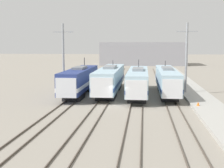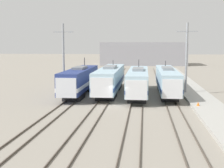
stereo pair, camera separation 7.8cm
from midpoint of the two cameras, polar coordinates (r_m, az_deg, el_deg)
The scene contains 14 objects.
ground_plane at distance 38.94m, azimuth 1.19°, elevation -4.01°, with size 400.00×400.00×0.00m, color gray.
rail_pair_far_left at distance 39.99m, azimuth -8.28°, elevation -3.67°, with size 1.51×120.00×0.15m.
rail_pair_center_left at distance 39.16m, azimuth -2.02°, elevation -3.84°, with size 1.51×120.00×0.15m.
rail_pair_center_right at distance 38.81m, azimuth 4.43°, elevation -3.96°, with size 1.51×120.00×0.15m.
rail_pair_far_right at distance 38.95m, azimuth 10.91°, elevation -4.03°, with size 1.51×120.00×0.15m.
locomotive_far_left at distance 46.98m, azimuth -6.07°, elevation 0.61°, with size 2.91×17.16×5.49m.
locomotive_center_left at distance 48.33m, azimuth -0.46°, elevation 0.85°, with size 3.11×20.02×4.92m.
locomotive_center_right at distance 46.17m, azimuth 4.70°, elevation 0.44°, with size 2.91×18.41×5.19m.
locomotive_far_right at distance 48.03m, azimuth 9.99°, elevation 0.62°, with size 2.75×19.59×4.90m.
catenary_tower_left at distance 49.32m, azimuth -8.93°, elevation 4.91°, with size 3.16×0.34×10.80m.
catenary_tower_right at distance 48.10m, azimuth 13.39°, elevation 4.74°, with size 3.16×0.34×10.80m.
platform at distance 39.53m, azimuth 17.05°, elevation -3.87°, with size 4.00×120.00×0.39m.
traffic_cone at distance 38.35m, azimuth 15.42°, elevation -3.50°, with size 0.36×0.36×0.47m.
depot_building at distance 117.73m, azimuth 5.68°, elevation 5.57°, with size 30.91×15.44×8.25m.
Camera 1 is at (3.07, -38.05, 7.65)m, focal length 50.00 mm.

